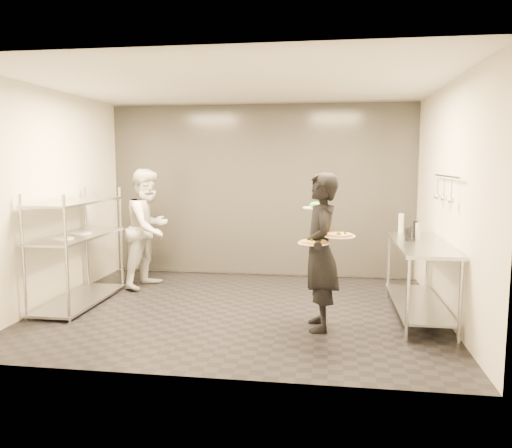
# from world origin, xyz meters

# --- Properties ---
(room_shell) EXTENTS (5.00, 4.00, 2.80)m
(room_shell) POSITION_xyz_m (0.00, 1.18, 1.40)
(room_shell) COLOR black
(room_shell) RESTS_ON ground
(pass_rack) EXTENTS (0.60, 1.60, 1.50)m
(pass_rack) POSITION_xyz_m (-2.15, -0.00, 0.77)
(pass_rack) COLOR #ADAEB4
(pass_rack) RESTS_ON ground
(prep_counter) EXTENTS (0.60, 1.80, 0.92)m
(prep_counter) POSITION_xyz_m (2.18, 0.00, 0.63)
(prep_counter) COLOR #ADAEB4
(prep_counter) RESTS_ON ground
(utensil_rail) EXTENTS (0.07, 1.20, 0.31)m
(utensil_rail) POSITION_xyz_m (2.43, -0.00, 1.55)
(utensil_rail) COLOR #ADAEB4
(utensil_rail) RESTS_ON room_shell
(waiter) EXTENTS (0.50, 0.69, 1.75)m
(waiter) POSITION_xyz_m (1.01, -0.56, 0.87)
(waiter) COLOR black
(waiter) RESTS_ON ground
(chef) EXTENTS (0.87, 1.00, 1.76)m
(chef) POSITION_xyz_m (-1.55, 1.01, 0.88)
(chef) COLOR beige
(chef) RESTS_ON ground
(pizza_plate_near) EXTENTS (0.33, 0.33, 0.05)m
(pizza_plate_near) POSITION_xyz_m (0.94, -0.76, 1.02)
(pizza_plate_near) COLOR white
(pizza_plate_near) RESTS_ON waiter
(pizza_plate_far) EXTENTS (0.33, 0.33, 0.05)m
(pizza_plate_far) POSITION_xyz_m (1.21, -0.75, 1.10)
(pizza_plate_far) COLOR white
(pizza_plate_far) RESTS_ON waiter
(salad_plate) EXTENTS (0.30, 0.30, 0.07)m
(salad_plate) POSITION_xyz_m (0.95, -0.28, 1.36)
(salad_plate) COLOR white
(salad_plate) RESTS_ON waiter
(pos_monitor) EXTENTS (0.10, 0.22, 0.16)m
(pos_monitor) POSITION_xyz_m (2.06, 0.17, 1.00)
(pos_monitor) COLOR black
(pos_monitor) RESTS_ON prep_counter
(bottle_green) EXTENTS (0.07, 0.07, 0.26)m
(bottle_green) POSITION_xyz_m (2.06, 0.80, 1.05)
(bottle_green) COLOR #98A698
(bottle_green) RESTS_ON prep_counter
(bottle_clear) EXTENTS (0.06, 0.06, 0.20)m
(bottle_clear) POSITION_xyz_m (2.18, 0.22, 1.02)
(bottle_clear) COLOR #98A698
(bottle_clear) RESTS_ON prep_counter
(bottle_dark) EXTENTS (0.06, 0.06, 0.22)m
(bottle_dark) POSITION_xyz_m (2.17, 0.33, 1.03)
(bottle_dark) COLOR black
(bottle_dark) RESTS_ON prep_counter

